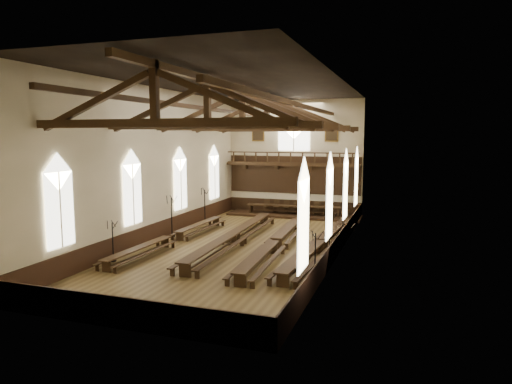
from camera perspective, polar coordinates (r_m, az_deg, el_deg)
ground at (r=28.82m, az=-1.67°, el=-6.79°), size 26.00×26.00×0.00m
room_walls at (r=27.99m, az=-1.72°, el=6.16°), size 26.00×26.00×26.00m
wainscot_band at (r=28.68m, az=-1.67°, el=-5.62°), size 12.00×26.00×1.20m
side_windows at (r=28.16m, az=-1.70°, el=0.62°), size 11.85×19.80×4.50m
end_window at (r=40.32m, az=4.76°, el=7.50°), size 2.80×0.12×3.80m
minstrels_gallery at (r=40.20m, az=4.63°, el=2.77°), size 11.80×1.24×3.70m
portraits at (r=40.32m, az=4.76°, el=7.33°), size 7.75×0.09×1.45m
roof_trusses at (r=28.01m, az=-1.73°, el=9.76°), size 11.70×25.70×2.80m
refectory_row_a at (r=29.77m, az=-10.37°, el=-5.50°), size 1.51×13.61×0.66m
refectory_row_b at (r=29.18m, az=-2.83°, el=-5.44°), size 1.87×14.93×0.80m
refectory_row_c at (r=27.50m, az=2.35°, el=-6.32°), size 1.84×14.35×0.74m
refectory_row_d at (r=27.58m, az=8.13°, el=-6.29°), size 1.99×14.66×0.77m
dais at (r=39.35m, az=4.74°, el=-2.92°), size 11.40×2.77×0.18m
high_table at (r=39.23m, az=4.75°, el=-1.85°), size 8.25×1.45×0.77m
high_chairs at (r=40.01m, az=5.03°, el=-1.77°), size 5.90×0.50×1.08m
candelabrum_left_near at (r=26.47m, az=-17.44°, el=-6.82°), size 0.66×0.69×2.29m
candelabrum_left_mid at (r=31.81m, az=-10.47°, el=-3.98°), size 0.82×0.87×2.87m
candelabrum_left_far at (r=36.45m, az=-6.41°, el=-2.53°), size 0.75×0.86×2.80m
candelabrum_right_near at (r=22.73m, az=7.39°, el=-8.80°), size 0.67×0.71×2.33m
candelabrum_right_mid at (r=26.71m, az=9.19°, el=-6.30°), size 0.77×0.72×2.53m
candelabrum_right_far at (r=31.88m, az=10.80°, el=-4.26°), size 0.64×0.72×2.33m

